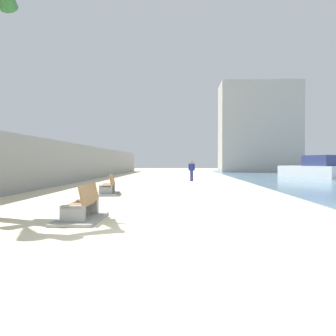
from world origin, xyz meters
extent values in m
plane|color=beige|center=(0.00, 18.00, 0.00)|extent=(120.00, 120.00, 0.00)
cube|color=gray|center=(-7.50, 18.00, 1.49)|extent=(0.80, 64.00, 2.97)
cube|color=gray|center=(-1.74, 1.01, 0.25)|extent=(0.60, 0.21, 0.50)
cube|color=gray|center=(-1.76, 2.41, 0.25)|extent=(0.60, 0.21, 0.50)
cube|color=#997047|center=(-1.75, 1.71, 0.45)|extent=(0.53, 1.61, 0.06)
cube|color=#997047|center=(-1.52, 1.71, 0.73)|extent=(0.19, 1.60, 0.50)
cube|color=gray|center=(-1.75, 1.71, 0.04)|extent=(1.13, 2.12, 0.08)
cube|color=gray|center=(-2.56, 8.26, 0.25)|extent=(0.62, 0.27, 0.50)
cube|color=gray|center=(-2.72, 9.65, 0.25)|extent=(0.62, 0.27, 0.50)
cube|color=#997047|center=(-2.64, 8.96, 0.45)|extent=(0.68, 1.65, 0.06)
cube|color=#997047|center=(-2.41, 8.98, 0.73)|extent=(0.34, 1.61, 0.50)
cube|color=gray|center=(-2.64, 8.96, 0.04)|extent=(1.33, 2.21, 0.08)
cylinder|color=navy|center=(1.83, 20.50, 0.42)|extent=(0.12, 0.12, 0.85)
cylinder|color=navy|center=(1.70, 20.53, 0.42)|extent=(0.12, 0.12, 0.85)
cube|color=navy|center=(1.76, 20.51, 1.14)|extent=(0.35, 0.25, 0.60)
sphere|color=#936B4C|center=(1.76, 20.51, 1.59)|extent=(0.23, 0.23, 0.23)
cylinder|color=navy|center=(1.98, 20.46, 1.17)|extent=(0.09, 0.09, 0.54)
cylinder|color=navy|center=(1.55, 20.56, 1.17)|extent=(0.09, 0.09, 0.54)
cube|color=white|center=(13.54, 26.46, 0.61)|extent=(5.10, 6.68, 1.15)
cube|color=navy|center=(14.02, 25.62, 1.70)|extent=(2.75, 3.22, 1.03)
cube|color=#ADAAA3|center=(12.90, 46.00, 6.83)|extent=(12.00, 6.00, 13.67)
camera|label=1|loc=(0.97, -7.29, 1.58)|focal=36.31mm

